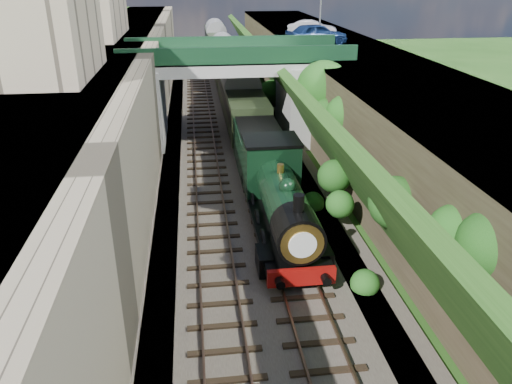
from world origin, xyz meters
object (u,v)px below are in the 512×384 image
Objects in this scene: road_bridge at (242,86)px; tree at (324,90)px; car_blue at (316,34)px; tender at (260,154)px; car_silver at (312,29)px; locomotive at (280,201)px.

tree is (4.97, -4.67, 0.57)m from road_bridge.
car_blue reaches higher than tender.
car_silver reaches higher than tree.
car_blue is (1.51, 9.08, 2.46)m from tree.
car_blue is 5.39m from car_silver.
road_bridge is 15.55m from locomotive.
tree reaches higher than locomotive.
locomotive is at bearing 179.36° from car_silver.
locomotive is (-4.71, -10.72, -2.75)m from tree.
car_silver is 0.43× the size of locomotive.
car_silver is at bearing 74.18° from locomotive.
car_silver is at bearing 80.52° from tree.
tree is 12.03m from locomotive.
tree is 0.65× the size of locomotive.
locomotive is 1.70× the size of tender.
locomotive is at bearing 147.11° from car_blue.
locomotive is at bearing -89.05° from road_bridge.
car_silver reaches higher than tender.
car_blue is (6.48, 4.41, 3.03)m from road_bridge.
tree is at bearing -43.22° from road_bridge.
car_blue reaches higher than locomotive.
car_silver is at bearing -24.93° from car_blue.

